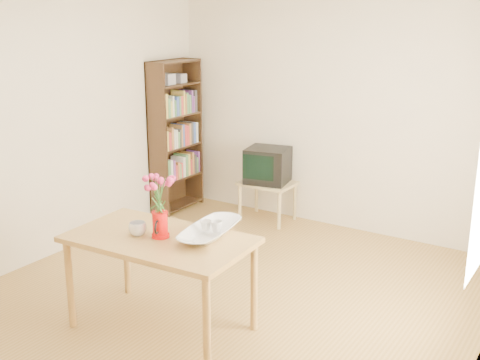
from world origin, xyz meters
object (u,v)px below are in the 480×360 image
Objects in this scene: mug at (138,229)px; bowl at (210,209)px; pitcher at (160,226)px; table at (160,248)px; television at (268,165)px.

bowl is (0.46, 0.29, 0.16)m from mug.
table is at bearing -159.27° from pitcher.
mug is at bearing -147.72° from bowl.
mug is at bearing -161.87° from table.
pitcher is (0.01, 0.01, 0.18)m from table.
pitcher reaches higher than mug.
television is (-0.55, 2.56, -0.00)m from table.
table is at bearing -142.74° from bowl.
table is 2.62m from television.
mug is (-0.16, -0.06, 0.14)m from table.
pitcher reaches higher than table.
pitcher reaches higher than television.
bowl reaches higher than pitcher.
bowl is 0.84× the size of television.
television is at bearing 79.94° from pitcher.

